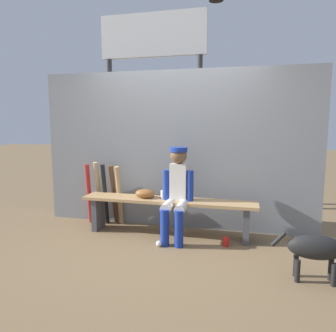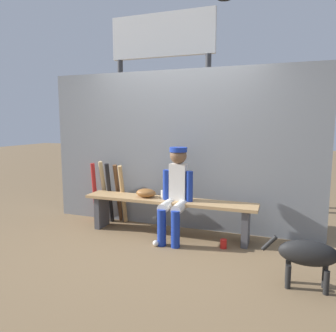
{
  "view_description": "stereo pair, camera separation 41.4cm",
  "coord_description": "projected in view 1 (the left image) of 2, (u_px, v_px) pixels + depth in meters",
  "views": [
    {
      "loc": [
        1.03,
        -4.06,
        1.53
      ],
      "look_at": [
        0.0,
        0.0,
        0.95
      ],
      "focal_mm": 34.09,
      "sensor_mm": 36.0,
      "label": 1
    },
    {
      "loc": [
        1.42,
        -3.94,
        1.53
      ],
      "look_at": [
        0.0,
        0.0,
        0.95
      ],
      "focal_mm": 34.09,
      "sensor_mm": 36.0,
      "label": 2
    }
  ],
  "objects": [
    {
      "name": "baseball",
      "position": [
        159.0,
        244.0,
        3.94
      ],
      "size": [
        0.07,
        0.07,
        0.07
      ],
      "primitive_type": "sphere",
      "color": "white",
      "rests_on": "ground_plane"
    },
    {
      "name": "player_seated",
      "position": [
        177.0,
        189.0,
        4.12
      ],
      "size": [
        0.41,
        0.55,
        1.21
      ],
      "color": "silver",
      "rests_on": "ground_plane"
    },
    {
      "name": "cup_on_bench",
      "position": [
        163.0,
        195.0,
        4.31
      ],
      "size": [
        0.08,
        0.08,
        0.11
      ],
      "primitive_type": "cylinder",
      "color": "silver",
      "rests_on": "dugout_bench"
    },
    {
      "name": "cup_on_ground",
      "position": [
        226.0,
        242.0,
        3.96
      ],
      "size": [
        0.08,
        0.08,
        0.11
      ],
      "primitive_type": "cylinder",
      "color": "red",
      "rests_on": "ground_plane"
    },
    {
      "name": "chainlink_fence",
      "position": [
        174.0,
        150.0,
        4.56
      ],
      "size": [
        3.99,
        0.03,
        2.25
      ],
      "primitive_type": "cube",
      "color": "gray",
      "rests_on": "ground_plane"
    },
    {
      "name": "ground_plane",
      "position": [
        168.0,
        235.0,
        4.35
      ],
      "size": [
        30.0,
        30.0,
        0.0
      ],
      "primitive_type": "plane",
      "color": "brown"
    },
    {
      "name": "bat_wood_natural",
      "position": [
        99.0,
        192.0,
        4.86
      ],
      "size": [
        0.07,
        0.25,
        0.94
      ],
      "primitive_type": "cylinder",
      "rotation": [
        0.2,
        0.0,
        -0.01
      ],
      "color": "tan",
      "rests_on": "ground_plane"
    },
    {
      "name": "bat_aluminum_black",
      "position": [
        105.0,
        194.0,
        4.73
      ],
      "size": [
        0.07,
        0.2,
        0.92
      ],
      "primitive_type": "cylinder",
      "rotation": [
        0.14,
        0.0,
        0.02
      ],
      "color": "black",
      "rests_on": "ground_plane"
    },
    {
      "name": "bat_aluminum_red",
      "position": [
        89.0,
        194.0,
        4.83
      ],
      "size": [
        0.08,
        0.14,
        0.91
      ],
      "primitive_type": "cylinder",
      "rotation": [
        0.07,
        0.0,
        -0.13
      ],
      "color": "#B22323",
      "rests_on": "ground_plane"
    },
    {
      "name": "dugout_bench",
      "position": [
        168.0,
        207.0,
        4.3
      ],
      "size": [
        2.37,
        0.36,
        0.5
      ],
      "color": "tan",
      "rests_on": "ground_plane"
    },
    {
      "name": "dog",
      "position": [
        322.0,
        248.0,
        3.03
      ],
      "size": [
        0.84,
        0.2,
        0.49
      ],
      "color": "black",
      "rests_on": "ground_plane"
    },
    {
      "name": "bat_wood_dark",
      "position": [
        114.0,
        194.0,
        4.79
      ],
      "size": [
        0.07,
        0.25,
        0.9
      ],
      "primitive_type": "cylinder",
      "rotation": [
        0.2,
        0.0,
        0.04
      ],
      "color": "brown",
      "rests_on": "ground_plane"
    },
    {
      "name": "baseball_glove",
      "position": [
        145.0,
        193.0,
        4.36
      ],
      "size": [
        0.28,
        0.2,
        0.12
      ],
      "primitive_type": "ellipsoid",
      "color": "brown",
      "rests_on": "dugout_bench"
    },
    {
      "name": "scoreboard",
      "position": [
        156.0,
        63.0,
        5.62
      ],
      "size": [
        2.18,
        0.27,
        3.65
      ],
      "color": "#3F3F42",
      "rests_on": "ground_plane"
    },
    {
      "name": "bat_wood_tan",
      "position": [
        119.0,
        196.0,
        4.69
      ],
      "size": [
        0.1,
        0.28,
        0.91
      ],
      "primitive_type": "cylinder",
      "rotation": [
        0.23,
        0.0,
        0.12
      ],
      "color": "tan",
      "rests_on": "ground_plane"
    }
  ]
}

